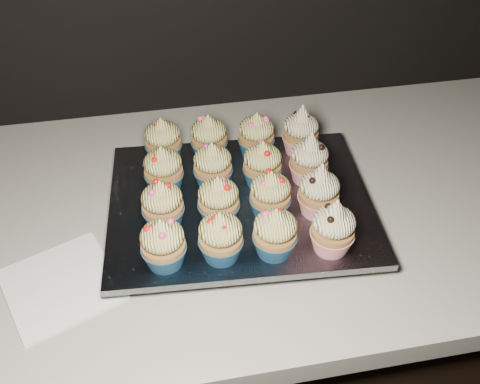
% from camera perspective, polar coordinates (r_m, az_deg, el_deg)
% --- Properties ---
extents(cabinet, '(2.40, 0.60, 0.86)m').
position_cam_1_polar(cabinet, '(1.27, 2.44, -16.28)').
color(cabinet, black).
rests_on(cabinet, ground).
extents(worktop, '(2.44, 0.64, 0.04)m').
position_cam_1_polar(worktop, '(0.92, 3.23, -1.27)').
color(worktop, beige).
rests_on(worktop, cabinet).
extents(napkin, '(0.19, 0.19, 0.00)m').
position_cam_1_polar(napkin, '(0.82, -18.53, -9.32)').
color(napkin, white).
rests_on(napkin, worktop).
extents(baking_tray, '(0.40, 0.32, 0.02)m').
position_cam_1_polar(baking_tray, '(0.87, 0.00, -1.93)').
color(baking_tray, black).
rests_on(baking_tray, worktop).
extents(foil_lining, '(0.43, 0.35, 0.01)m').
position_cam_1_polar(foil_lining, '(0.85, -0.00, -1.10)').
color(foil_lining, silver).
rests_on(foil_lining, baking_tray).
extents(cupcake_0, '(0.06, 0.06, 0.08)m').
position_cam_1_polar(cupcake_0, '(0.74, -8.21, -5.49)').
color(cupcake_0, navy).
rests_on(cupcake_0, foil_lining).
extents(cupcake_1, '(0.06, 0.06, 0.08)m').
position_cam_1_polar(cupcake_1, '(0.74, -2.08, -4.82)').
color(cupcake_1, navy).
rests_on(cupcake_1, foil_lining).
extents(cupcake_2, '(0.06, 0.06, 0.08)m').
position_cam_1_polar(cupcake_2, '(0.75, 3.76, -4.39)').
color(cupcake_2, navy).
rests_on(cupcake_2, foil_lining).
extents(cupcake_3, '(0.06, 0.06, 0.10)m').
position_cam_1_polar(cupcake_3, '(0.76, 9.91, -3.83)').
color(cupcake_3, red).
rests_on(cupcake_3, foil_lining).
extents(cupcake_4, '(0.06, 0.06, 0.08)m').
position_cam_1_polar(cupcake_4, '(0.79, -8.25, -1.39)').
color(cupcake_4, navy).
rests_on(cupcake_4, foil_lining).
extents(cupcake_5, '(0.06, 0.06, 0.08)m').
position_cam_1_polar(cupcake_5, '(0.79, -2.30, -0.94)').
color(cupcake_5, navy).
rests_on(cupcake_5, foil_lining).
extents(cupcake_6, '(0.06, 0.06, 0.08)m').
position_cam_1_polar(cupcake_6, '(0.80, 3.26, -0.34)').
color(cupcake_6, navy).
rests_on(cupcake_6, foil_lining).
extents(cupcake_7, '(0.06, 0.06, 0.10)m').
position_cam_1_polar(cupcake_7, '(0.81, 8.42, 0.03)').
color(cupcake_7, red).
rests_on(cupcake_7, foil_lining).
extents(cupcake_8, '(0.06, 0.06, 0.08)m').
position_cam_1_polar(cupcake_8, '(0.86, -8.17, 2.36)').
color(cupcake_8, navy).
rests_on(cupcake_8, foil_lining).
extents(cupcake_9, '(0.06, 0.06, 0.08)m').
position_cam_1_polar(cupcake_9, '(0.85, -2.92, 2.75)').
color(cupcake_9, navy).
rests_on(cupcake_9, foil_lining).
extents(cupcake_10, '(0.06, 0.06, 0.08)m').
position_cam_1_polar(cupcake_10, '(0.86, 2.40, 2.92)').
color(cupcake_10, navy).
rests_on(cupcake_10, foil_lining).
extents(cupcake_11, '(0.06, 0.06, 0.10)m').
position_cam_1_polar(cupcake_11, '(0.87, 7.39, 3.41)').
color(cupcake_11, red).
rests_on(cupcake_11, foil_lining).
extents(cupcake_12, '(0.06, 0.06, 0.08)m').
position_cam_1_polar(cupcake_12, '(0.92, -8.21, 5.42)').
color(cupcake_12, navy).
rests_on(cupcake_12, foil_lining).
extents(cupcake_13, '(0.06, 0.06, 0.08)m').
position_cam_1_polar(cupcake_13, '(0.92, -3.33, 5.78)').
color(cupcake_13, navy).
rests_on(cupcake_13, foil_lining).
extents(cupcake_14, '(0.06, 0.06, 0.08)m').
position_cam_1_polar(cupcake_14, '(0.92, 1.75, 6.03)').
color(cupcake_14, navy).
rests_on(cupcake_14, foil_lining).
extents(cupcake_15, '(0.06, 0.06, 0.10)m').
position_cam_1_polar(cupcake_15, '(0.93, 6.49, 6.41)').
color(cupcake_15, red).
rests_on(cupcake_15, foil_lining).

